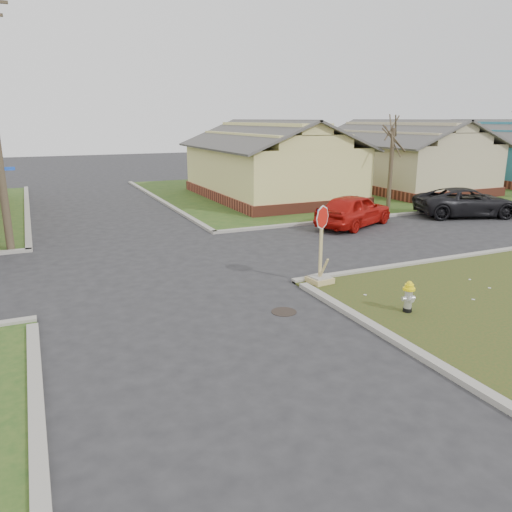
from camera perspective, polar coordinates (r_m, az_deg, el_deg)
name	(u,v)px	position (r m, az deg, el deg)	size (l,w,h in m)	color
ground	(194,319)	(12.33, -7.06, -7.14)	(120.00, 120.00, 0.00)	#252426
verge_far_right	(407,184)	(38.69, 16.90, 7.83)	(37.00, 19.00, 0.05)	#274719
curbs	(149,266)	(16.92, -12.16, -1.08)	(80.00, 40.00, 0.12)	gray
manhole	(284,312)	(12.67, 3.21, -6.38)	(0.64, 0.64, 0.01)	black
side_house_yellow	(270,162)	(30.57, 1.57, 10.70)	(7.60, 11.60, 4.70)	brown
side_house_tan	(401,157)	(36.05, 16.29, 10.83)	(7.60, 11.60, 4.70)	brown
side_house_teal	(506,153)	(43.19, 26.65, 10.50)	(7.60, 11.60, 4.70)	brown
tree_mid_right	(391,169)	(27.40, 15.14, 9.56)	(0.22, 0.22, 4.20)	#3B2D22
fire_hydrant	(409,295)	(12.96, 17.04, -4.27)	(0.30, 0.30, 0.81)	black
stop_sign	(320,266)	(14.68, 7.35, -1.17)	(0.65, 0.64, 2.30)	tan
red_sedan	(354,210)	(22.89, 11.13, 5.17)	(1.76, 4.36, 1.49)	#B0120C
dark_pickup	(467,202)	(27.00, 22.98, 5.68)	(2.33, 5.05, 1.40)	black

